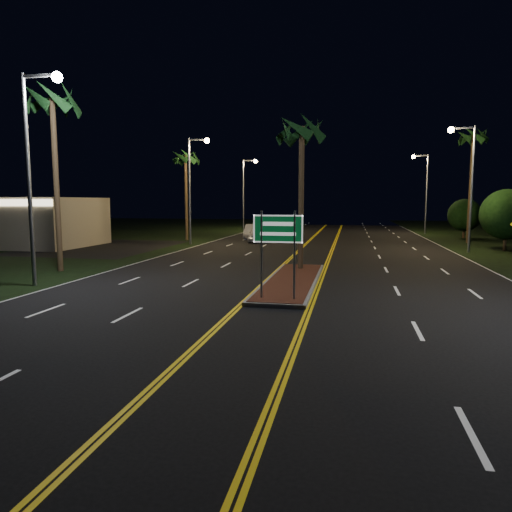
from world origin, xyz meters
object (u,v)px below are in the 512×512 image
(shrub_far, at_px, (465,215))
(car_far, at_px, (253,230))
(streetlight_left_mid, at_px, (194,178))
(car_near, at_px, (259,233))
(median_island, at_px, (292,281))
(streetlight_right_mid, at_px, (467,174))
(streetlight_right_far, at_px, (423,184))
(palm_left_near, at_px, (52,103))
(highway_sign, at_px, (278,237))
(shrub_mid, at_px, (507,214))
(palm_right_far, at_px, (473,138))
(commercial_building, at_px, (5,222))
(palm_left_far, at_px, (185,158))
(streetlight_left_near, at_px, (35,154))
(palm_median, at_px, (302,131))
(streetlight_left_far, at_px, (246,186))

(shrub_far, xyz_separation_m, car_far, (-20.82, -4.66, -1.52))
(streetlight_left_mid, distance_m, car_near, 7.77)
(median_island, bearing_deg, streetlight_right_mid, 54.72)
(streetlight_right_far, bearing_deg, palm_left_near, -124.21)
(highway_sign, bearing_deg, shrub_mid, 56.56)
(streetlight_right_mid, relative_size, palm_right_far, 0.87)
(streetlight_right_mid, distance_m, streetlight_right_far, 20.00)
(highway_sign, distance_m, commercial_building, 31.17)
(streetlight_right_mid, bearing_deg, streetlight_left_mid, 174.62)
(median_island, height_order, streetlight_right_mid, streetlight_right_mid)
(shrub_mid, relative_size, shrub_far, 1.17)
(car_far, bearing_deg, highway_sign, -82.12)
(palm_left_far, relative_size, palm_right_far, 0.85)
(streetlight_left_mid, height_order, streetlight_right_mid, same)
(streetlight_left_near, bearing_deg, commercial_building, 133.90)
(streetlight_left_mid, distance_m, shrub_far, 27.40)
(highway_sign, height_order, car_near, highway_sign)
(median_island, bearing_deg, palm_left_near, 175.43)
(median_island, bearing_deg, car_far, 106.09)
(streetlight_right_far, distance_m, car_far, 21.16)
(streetlight_left_near, relative_size, palm_left_far, 1.02)
(palm_right_far, xyz_separation_m, car_near, (-18.50, -2.39, -8.31))
(shrub_far, bearing_deg, shrub_mid, -89.05)
(palm_median, distance_m, shrub_far, 29.41)
(palm_left_far, bearing_deg, car_far, 30.02)
(car_near, bearing_deg, streetlight_left_far, 101.18)
(median_island, relative_size, streetlight_left_mid, 1.14)
(palm_left_far, xyz_separation_m, car_near, (7.10, -0.39, -6.91))
(palm_median, bearing_deg, streetlight_left_near, -148.51)
(palm_left_far, height_order, palm_right_far, palm_right_far)
(highway_sign, height_order, palm_left_far, palm_left_far)
(streetlight_right_far, bearing_deg, streetlight_left_mid, -139.70)
(commercial_building, height_order, car_near, commercial_building)
(palm_left_near, bearing_deg, palm_right_far, 41.01)
(streetlight_left_near, distance_m, streetlight_right_far, 43.53)
(palm_right_far, xyz_separation_m, shrub_far, (1.00, 6.00, -6.81))
(commercial_building, distance_m, shrub_mid, 40.21)
(palm_median, xyz_separation_m, shrub_far, (13.80, 25.50, -4.94))
(highway_sign, relative_size, streetlight_left_far, 0.36)
(streetlight_right_mid, relative_size, car_near, 1.80)
(palm_median, distance_m, palm_right_far, 23.40)
(palm_right_far, distance_m, car_far, 21.54)
(streetlight_left_near, height_order, streetlight_right_far, same)
(car_far, bearing_deg, shrub_mid, -25.18)
(highway_sign, distance_m, shrub_far, 35.96)
(median_island, relative_size, palm_right_far, 1.00)
(shrub_far, relative_size, car_near, 0.79)
(streetlight_left_far, relative_size, shrub_mid, 1.95)
(streetlight_left_mid, xyz_separation_m, palm_left_far, (-2.19, 4.00, 2.09))
(streetlight_left_far, bearing_deg, commercial_building, -122.65)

